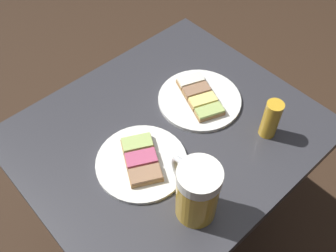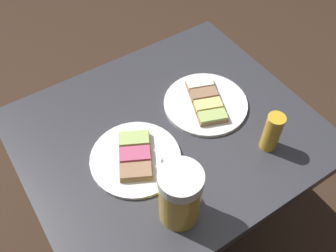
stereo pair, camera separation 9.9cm
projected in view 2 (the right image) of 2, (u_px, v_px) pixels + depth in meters
name	position (u px, v px, depth m)	size (l,w,h in m)	color
ground_plane	(168.00, 234.00, 1.56)	(6.00, 6.00, 0.00)	#382619
cafe_table	(168.00, 163.00, 1.14)	(0.77, 0.66, 0.70)	black
plate_near	(206.00, 102.00, 1.06)	(0.24, 0.24, 0.03)	white
plate_far	(135.00, 157.00, 0.95)	(0.23, 0.23, 0.03)	white
beer_mug	(179.00, 194.00, 0.80)	(0.10, 0.15, 0.16)	gold
beer_glass_small	(272.00, 132.00, 0.94)	(0.04, 0.04, 0.11)	gold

